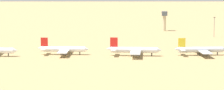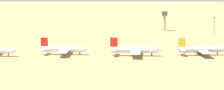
% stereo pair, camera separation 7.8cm
% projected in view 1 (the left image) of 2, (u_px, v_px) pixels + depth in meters
% --- Properties ---
extents(ground, '(4000.00, 4000.00, 0.00)m').
position_uv_depth(ground, '(133.00, 59.00, 283.82)').
color(ground, tan).
extents(parked_jet_red_3, '(34.34, 28.79, 11.36)m').
position_uv_depth(parked_jet_red_3, '(63.00, 49.00, 299.59)').
color(parked_jet_red_3, white).
rests_on(parked_jet_red_3, ground).
extents(parked_jet_red_4, '(36.17, 30.46, 11.95)m').
position_uv_depth(parked_jet_red_4, '(134.00, 50.00, 294.98)').
color(parked_jet_red_4, silver).
rests_on(parked_jet_red_4, ground).
extents(parked_jet_yellow_5, '(34.92, 29.42, 11.53)m').
position_uv_depth(parked_jet_yellow_5, '(200.00, 50.00, 297.05)').
color(parked_jet_yellow_5, silver).
rests_on(parked_jet_yellow_5, ground).
extents(control_tower, '(5.20, 5.20, 18.78)m').
position_uv_depth(control_tower, '(164.00, 19.00, 435.44)').
color(control_tower, '#C6B793').
rests_on(control_tower, ground).
extents(light_pole_east, '(1.80, 0.50, 17.24)m').
position_uv_depth(light_pole_east, '(214.00, 26.00, 389.26)').
color(light_pole_east, '#59595E').
rests_on(light_pole_east, ground).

